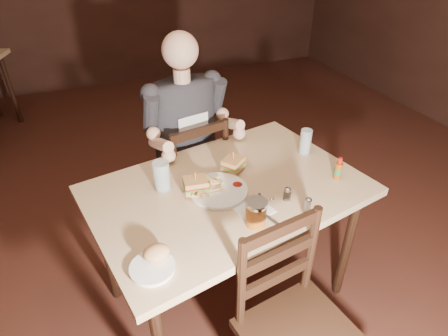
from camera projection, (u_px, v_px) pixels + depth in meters
name	position (u px, v px, depth m)	size (l,w,h in m)	color
room_shell	(206.00, 41.00, 1.60)	(7.00, 7.00, 7.00)	black
main_table	(228.00, 200.00, 1.82)	(1.40, 1.06, 0.77)	tan
chair_far	(188.00, 178.00, 2.41)	(0.41, 0.45, 0.90)	black
diner	(187.00, 114.00, 2.12)	(0.52, 0.41, 0.90)	#2B292E
dinner_plate	(218.00, 191.00, 1.74)	(0.27, 0.27, 0.02)	white
sandwich_left	(196.00, 182.00, 1.71)	(0.11, 0.09, 0.10)	tan
sandwich_right	(233.00, 161.00, 1.86)	(0.10, 0.08, 0.09)	tan
fries_pile	(206.00, 186.00, 1.73)	(0.22, 0.15, 0.04)	#E8BD71
ketchup_dollop	(237.00, 184.00, 1.76)	(0.05, 0.05, 0.01)	maroon
glass_left	(162.00, 176.00, 1.74)	(0.08, 0.08, 0.14)	silver
glass_right	(305.00, 142.00, 2.01)	(0.06, 0.06, 0.14)	silver
hot_sauce	(339.00, 168.00, 1.81)	(0.04, 0.04, 0.12)	brown
salt_shaker	(308.00, 204.00, 1.63)	(0.03, 0.03, 0.06)	white
pepper_shaker	(287.00, 194.00, 1.69)	(0.03, 0.03, 0.06)	#38332D
syrup_dispenser	(256.00, 213.00, 1.54)	(0.09, 0.09, 0.12)	brown
napkin	(254.00, 209.00, 1.64)	(0.15, 0.14, 0.00)	white
knife	(263.00, 214.00, 1.61)	(0.01, 0.23, 0.01)	silver
fork	(261.00, 205.00, 1.66)	(0.01, 0.17, 0.01)	silver
side_plate	(153.00, 269.00, 1.36)	(0.16, 0.16, 0.01)	white
bread_roll	(156.00, 253.00, 1.37)	(0.10, 0.08, 0.06)	tan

